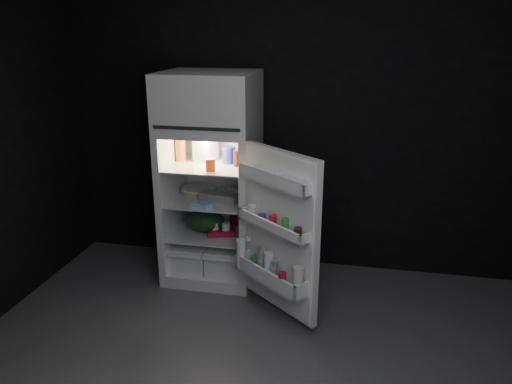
% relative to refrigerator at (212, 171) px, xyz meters
% --- Properties ---
extents(floor, '(4.00, 3.40, 0.00)m').
position_rel_refrigerator_xyz_m(floor, '(0.60, -1.32, -0.96)').
color(floor, '#56565C').
rests_on(floor, ground).
extents(wall_back, '(4.00, 0.00, 2.70)m').
position_rel_refrigerator_xyz_m(wall_back, '(0.60, 0.38, 0.39)').
color(wall_back, black).
rests_on(wall_back, ground).
extents(wall_front, '(4.00, 0.00, 2.70)m').
position_rel_refrigerator_xyz_m(wall_front, '(0.60, -3.02, 0.39)').
color(wall_front, black).
rests_on(wall_front, ground).
extents(refrigerator, '(0.76, 0.71, 1.78)m').
position_rel_refrigerator_xyz_m(refrigerator, '(0.00, 0.00, 0.00)').
color(refrigerator, silver).
rests_on(refrigerator, ground).
extents(fridge_door, '(0.68, 0.61, 1.22)m').
position_rel_refrigerator_xyz_m(fridge_door, '(0.67, -0.62, -0.27)').
color(fridge_door, silver).
rests_on(fridge_door, ground).
extents(milk_jug, '(0.20, 0.20, 0.24)m').
position_rel_refrigerator_xyz_m(milk_jug, '(-0.06, 0.04, 0.19)').
color(milk_jug, white).
rests_on(milk_jug, refrigerator).
extents(mayo_jar, '(0.11, 0.11, 0.14)m').
position_rel_refrigerator_xyz_m(mayo_jar, '(0.15, 0.02, 0.14)').
color(mayo_jar, '#1C269B').
rests_on(mayo_jar, refrigerator).
extents(jam_jar, '(0.12, 0.12, 0.13)m').
position_rel_refrigerator_xyz_m(jam_jar, '(0.25, -0.05, 0.14)').
color(jam_jar, black).
rests_on(jam_jar, refrigerator).
extents(amber_bottle, '(0.11, 0.11, 0.22)m').
position_rel_refrigerator_xyz_m(amber_bottle, '(-0.27, 0.01, 0.18)').
color(amber_bottle, '#BB681D').
rests_on(amber_bottle, refrigerator).
extents(small_carton, '(0.09, 0.08, 0.10)m').
position_rel_refrigerator_xyz_m(small_carton, '(0.06, -0.25, 0.12)').
color(small_carton, '#C45317').
rests_on(small_carton, refrigerator).
extents(egg_carton, '(0.34, 0.19, 0.07)m').
position_rel_refrigerator_xyz_m(egg_carton, '(0.09, -0.11, -0.19)').
color(egg_carton, gray).
rests_on(egg_carton, refrigerator).
extents(pie, '(0.42, 0.42, 0.04)m').
position_rel_refrigerator_xyz_m(pie, '(-0.15, 0.07, -0.21)').
color(pie, tan).
rests_on(pie, refrigerator).
extents(flat_package, '(0.18, 0.13, 0.04)m').
position_rel_refrigerator_xyz_m(flat_package, '(-0.01, -0.28, -0.21)').
color(flat_package, '#98BAEA').
rests_on(flat_package, refrigerator).
extents(wrapped_pkg, '(0.15, 0.13, 0.05)m').
position_rel_refrigerator_xyz_m(wrapped_pkg, '(0.17, 0.13, -0.20)').
color(wrapped_pkg, beige).
rests_on(wrapped_pkg, refrigerator).
extents(produce_bag, '(0.38, 0.35, 0.20)m').
position_rel_refrigerator_xyz_m(produce_bag, '(-0.05, -0.06, -0.43)').
color(produce_bag, '#193815').
rests_on(produce_bag, refrigerator).
extents(yogurt_tray, '(0.26, 0.19, 0.05)m').
position_rel_refrigerator_xyz_m(yogurt_tray, '(0.11, -0.12, -0.50)').
color(yogurt_tray, '#A60E29').
rests_on(yogurt_tray, refrigerator).
extents(small_can_red, '(0.09, 0.09, 0.09)m').
position_rel_refrigerator_xyz_m(small_can_red, '(0.16, 0.11, -0.48)').
color(small_can_red, '#A60E29').
rests_on(small_can_red, refrigerator).
extents(small_can_silver, '(0.09, 0.09, 0.09)m').
position_rel_refrigerator_xyz_m(small_can_silver, '(0.27, 0.06, -0.48)').
color(small_can_silver, silver).
rests_on(small_can_silver, refrigerator).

